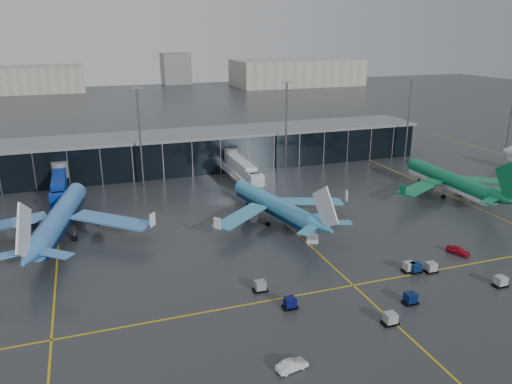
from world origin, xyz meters
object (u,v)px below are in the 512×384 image
object	(u,v)px
mobile_airstair	(312,237)
service_van_white	(292,365)
airliner_klm_near	(274,195)
airliner_arkefly	(58,205)
service_van_red	(458,250)
baggage_carts	(390,286)
airliner_aer_lingus	(450,171)

from	to	relation	value
mobile_airstair	service_van_white	size ratio (longest dim) A/B	0.95
airliner_klm_near	service_van_white	world-z (taller)	airliner_klm_near
airliner_arkefly	service_van_red	size ratio (longest dim) A/B	10.26
mobile_airstair	service_van_red	bearing A→B (deg)	-8.34
airliner_arkefly	mobile_airstair	distance (m)	49.46
baggage_carts	mobile_airstair	distance (m)	21.63
airliner_arkefly	baggage_carts	distance (m)	63.00
mobile_airstair	service_van_white	distance (m)	38.98
airliner_arkefly	airliner_klm_near	size ratio (longest dim) A/B	1.15
airliner_aer_lingus	service_van_red	distance (m)	35.88
airliner_arkefly	service_van_white	size ratio (longest dim) A/B	10.85
airliner_klm_near	baggage_carts	world-z (taller)	airliner_klm_near
airliner_aer_lingus	baggage_carts	size ratio (longest dim) A/B	1.02
airliner_klm_near	service_van_red	bearing A→B (deg)	-57.82
service_van_red	baggage_carts	bearing A→B (deg)	177.68
airliner_arkefly	airliner_aer_lingus	distance (m)	89.35
baggage_carts	airliner_klm_near	bearing A→B (deg)	101.10
airliner_aer_lingus	service_van_red	world-z (taller)	airliner_aer_lingus
baggage_carts	service_van_white	distance (m)	25.51
airliner_arkefly	baggage_carts	world-z (taller)	airliner_arkefly
mobile_airstair	service_van_red	xyz separation A→B (m)	(22.43, -14.17, -0.05)
airliner_aer_lingus	airliner_arkefly	bearing A→B (deg)	178.95
baggage_carts	service_van_red	xyz separation A→B (m)	(19.14, 7.22, -0.04)
airliner_klm_near	baggage_carts	xyz separation A→B (m)	(6.61, -33.68, -5.03)
airliner_aer_lingus	mobile_airstair	xyz separation A→B (m)	(-43.46, -14.41, -5.31)
airliner_arkefly	mobile_airstair	size ratio (longest dim) A/B	11.38
airliner_arkefly	service_van_white	xyz separation A→B (m)	(27.03, -51.77, -6.02)
airliner_aer_lingus	service_van_white	bearing A→B (deg)	-141.04
airliner_arkefly	baggage_carts	size ratio (longest dim) A/B	1.12
airliner_aer_lingus	mobile_airstair	size ratio (longest dim) A/B	10.36
baggage_carts	service_van_white	bearing A→B (deg)	-149.97
airliner_klm_near	mobile_airstair	world-z (taller)	airliner_klm_near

